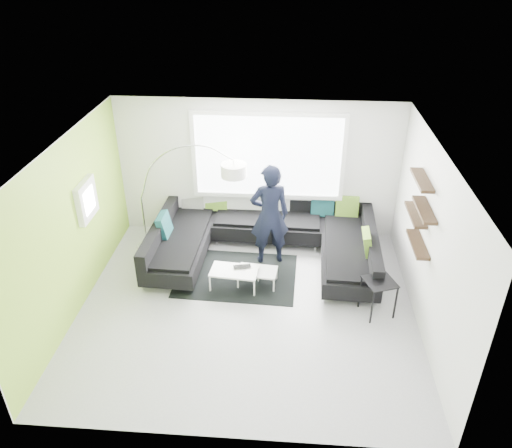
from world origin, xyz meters
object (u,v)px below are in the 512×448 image
(side_table, at_px, (378,297))
(person, at_px, (270,215))
(coffee_table, at_px, (246,277))
(arc_lamp, at_px, (141,198))
(sectional_sofa, at_px, (264,242))
(laptop, at_px, (242,268))

(side_table, relative_size, person, 0.32)
(coffee_table, height_order, arc_lamp, arc_lamp)
(arc_lamp, bearing_deg, sectional_sofa, -3.78)
(coffee_table, relative_size, arc_lamp, 0.48)
(coffee_table, height_order, person, person)
(sectional_sofa, distance_m, person, 0.60)
(side_table, bearing_deg, sectional_sofa, 143.88)
(sectional_sofa, bearing_deg, arc_lamp, 174.94)
(coffee_table, bearing_deg, laptop, 176.16)
(sectional_sofa, xyz_separation_m, coffee_table, (-0.26, -0.83, -0.22))
(coffee_table, bearing_deg, person, 71.65)
(sectional_sofa, relative_size, arc_lamp, 1.93)
(side_table, bearing_deg, coffee_table, 165.30)
(sectional_sofa, xyz_separation_m, laptop, (-0.32, -0.82, -0.03))
(sectional_sofa, distance_m, laptop, 0.88)
(person, bearing_deg, arc_lamp, -18.84)
(arc_lamp, xyz_separation_m, side_table, (4.27, -1.69, -0.77))
(sectional_sofa, height_order, laptop, sectional_sofa)
(laptop, bearing_deg, side_table, -28.61)
(arc_lamp, relative_size, laptop, 6.35)
(coffee_table, height_order, side_table, side_table)
(side_table, bearing_deg, arc_lamp, 158.38)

